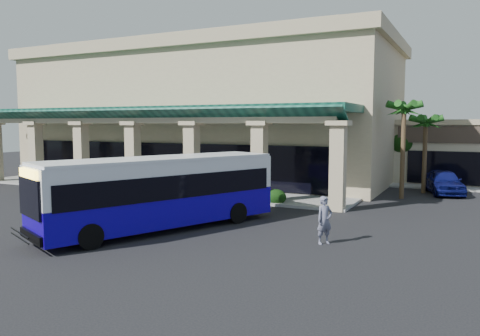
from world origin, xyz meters
The scene contains 9 objects.
ground centered at (0.00, 0.00, 0.00)m, with size 110.00×110.00×0.00m, color black.
main_building centered at (-8.00, 16.00, 5.67)m, with size 30.80×14.80×11.35m, color tan, non-canonical shape.
arcade centered at (-8.00, 6.80, 2.85)m, with size 30.00×6.20×5.70m, color #09392D, non-canonical shape.
palm_0 centered at (8.50, 11.00, 3.30)m, with size 2.40×2.40×6.60m, color #174813, non-canonical shape.
palm_1 centered at (9.50, 14.00, 2.90)m, with size 2.40×2.40×5.80m, color #174813, non-canonical shape.
broadleaf_tree centered at (7.50, 19.00, 2.41)m, with size 2.60×2.60×4.81m, color black, non-canonical shape.
transit_bus centered at (0.26, -2.48, 1.58)m, with size 2.63×11.28×3.15m, color #1300A2, non-canonical shape.
pedestrian centered at (7.31, -1.74, 0.92)m, with size 0.67×0.44×1.84m, color slate.
car_silver centered at (10.70, 14.17, 0.81)m, with size 1.91×4.75×1.62m, color navy.
Camera 1 is at (12.21, -18.91, 4.59)m, focal length 35.00 mm.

